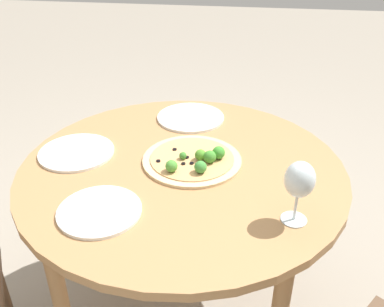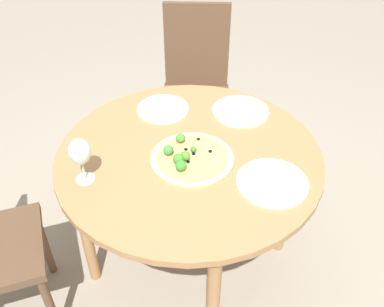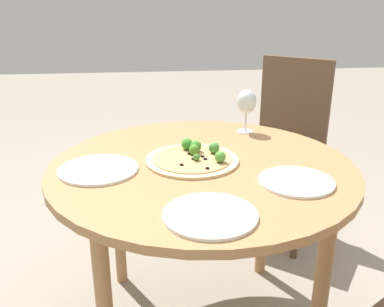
{
  "view_description": "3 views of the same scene",
  "coord_description": "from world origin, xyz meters",
  "px_view_note": "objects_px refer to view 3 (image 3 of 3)",
  "views": [
    {
      "loc": [
        1.18,
        0.2,
        1.47
      ],
      "look_at": [
        -0.03,
        0.03,
        0.74
      ],
      "focal_mm": 40.0,
      "sensor_mm": 36.0,
      "label": 1
    },
    {
      "loc": [
        -0.76,
        1.1,
        1.8
      ],
      "look_at": [
        -0.03,
        0.03,
        0.74
      ],
      "focal_mm": 40.0,
      "sensor_mm": 36.0,
      "label": 2
    },
    {
      "loc": [
        -0.19,
        -1.38,
        1.28
      ],
      "look_at": [
        -0.03,
        0.03,
        0.74
      ],
      "focal_mm": 40.0,
      "sensor_mm": 36.0,
      "label": 3
    }
  ],
  "objects_px": {
    "chair_2": "(285,145)",
    "plate_far": "(210,215)",
    "plate_side": "(297,181)",
    "pizza": "(194,157)",
    "plate_near": "(98,169)",
    "wine_glass": "(246,102)"
  },
  "relations": [
    {
      "from": "chair_2",
      "to": "plate_far",
      "type": "xyz_separation_m",
      "value": [
        -0.57,
        -1.1,
        0.21
      ]
    },
    {
      "from": "chair_2",
      "to": "wine_glass",
      "type": "xyz_separation_m",
      "value": [
        -0.31,
        -0.38,
        0.34
      ]
    },
    {
      "from": "chair_2",
      "to": "plate_far",
      "type": "height_order",
      "value": "chair_2"
    },
    {
      "from": "pizza",
      "to": "plate_far",
      "type": "height_order",
      "value": "pizza"
    },
    {
      "from": "plate_near",
      "to": "plate_far",
      "type": "xyz_separation_m",
      "value": [
        0.33,
        -0.35,
        0.0
      ]
    },
    {
      "from": "chair_2",
      "to": "wine_glass",
      "type": "distance_m",
      "value": 0.59
    },
    {
      "from": "plate_side",
      "to": "plate_near",
      "type": "bearing_deg",
      "value": 165.23
    },
    {
      "from": "pizza",
      "to": "plate_far",
      "type": "bearing_deg",
      "value": -90.25
    },
    {
      "from": "chair_2",
      "to": "plate_side",
      "type": "xyz_separation_m",
      "value": [
        -0.27,
        -0.91,
        0.21
      ]
    },
    {
      "from": "pizza",
      "to": "plate_side",
      "type": "xyz_separation_m",
      "value": [
        0.3,
        -0.23,
        -0.01
      ]
    },
    {
      "from": "plate_near",
      "to": "plate_far",
      "type": "relative_size",
      "value": 1.04
    },
    {
      "from": "chair_2",
      "to": "plate_far",
      "type": "distance_m",
      "value": 1.26
    },
    {
      "from": "chair_2",
      "to": "plate_near",
      "type": "bearing_deg",
      "value": -103.37
    },
    {
      "from": "plate_near",
      "to": "plate_side",
      "type": "relative_size",
      "value": 1.13
    },
    {
      "from": "plate_far",
      "to": "plate_side",
      "type": "relative_size",
      "value": 1.09
    },
    {
      "from": "chair_2",
      "to": "wine_glass",
      "type": "relative_size",
      "value": 5.19
    },
    {
      "from": "pizza",
      "to": "plate_far",
      "type": "relative_size",
      "value": 1.29
    },
    {
      "from": "plate_far",
      "to": "pizza",
      "type": "bearing_deg",
      "value": 89.75
    },
    {
      "from": "plate_far",
      "to": "plate_side",
      "type": "distance_m",
      "value": 0.36
    },
    {
      "from": "plate_side",
      "to": "chair_2",
      "type": "bearing_deg",
      "value": 73.52
    },
    {
      "from": "plate_side",
      "to": "wine_glass",
      "type": "bearing_deg",
      "value": 94.55
    },
    {
      "from": "wine_glass",
      "to": "plate_far",
      "type": "bearing_deg",
      "value": -109.82
    }
  ]
}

